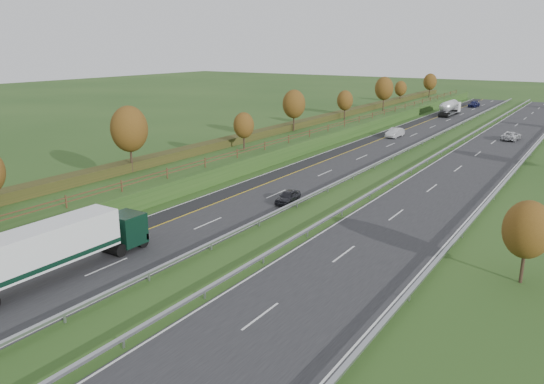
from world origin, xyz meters
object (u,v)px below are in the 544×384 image
(car_dark_near, at_px, (288,197))
(car_silver_mid, at_px, (395,133))
(box_lorry, at_px, (48,249))
(car_small_far, at_px, (474,104))
(car_oncoming, at_px, (511,136))
(road_tanker, at_px, (450,107))

(car_dark_near, xyz_separation_m, car_silver_mid, (-5.00, 45.95, 0.16))
(box_lorry, distance_m, car_small_far, 129.46)
(box_lorry, xyz_separation_m, car_dark_near, (4.42, 25.44, -1.63))
(box_lorry, distance_m, car_dark_near, 25.87)
(car_silver_mid, distance_m, car_oncoming, 19.99)
(car_dark_near, bearing_deg, car_silver_mid, 91.45)
(car_dark_near, distance_m, car_small_far, 104.09)
(road_tanker, height_order, car_dark_near, road_tanker)
(box_lorry, height_order, car_oncoming, box_lorry)
(box_lorry, xyz_separation_m, road_tanker, (-0.52, 108.21, -0.47))
(car_silver_mid, relative_size, car_oncoming, 0.94)
(car_dark_near, height_order, car_oncoming, car_oncoming)
(car_dark_near, bearing_deg, road_tanker, 88.65)
(box_lorry, bearing_deg, car_small_far, 89.84)
(road_tanker, xyz_separation_m, car_dark_near, (4.94, -82.77, -1.16))
(box_lorry, relative_size, car_silver_mid, 3.26)
(road_tanker, xyz_separation_m, car_silver_mid, (-0.06, -36.82, -1.00))
(car_dark_near, distance_m, car_silver_mid, 46.22)
(car_oncoming, bearing_deg, car_silver_mid, 28.03)
(road_tanker, bearing_deg, car_oncoming, -57.61)
(car_dark_near, relative_size, car_silver_mid, 0.77)
(road_tanker, height_order, car_oncoming, road_tanker)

